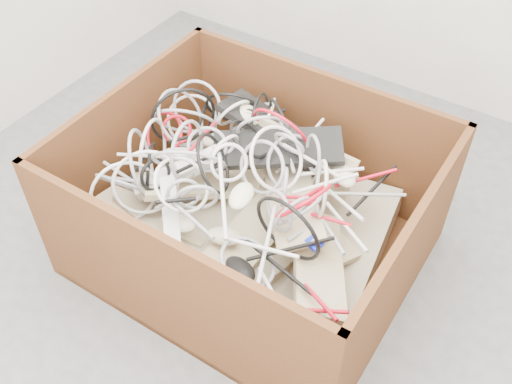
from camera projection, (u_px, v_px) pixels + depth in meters
The scene contains 8 objects.
ground at pixel (258, 316), 2.00m from camera, with size 3.00×3.00×0.00m, color #4D4D50.
cardboard_box at pixel (249, 225), 2.10m from camera, with size 1.10×0.92×0.54m.
keyboard_pile at pixel (257, 191), 2.02m from camera, with size 0.99×0.67×0.33m.
mice_scatter at pixel (236, 186), 1.96m from camera, with size 0.64×0.60×0.21m.
power_strip_left at pixel (178, 172), 1.99m from camera, with size 0.31×0.06×0.04m, color white.
power_strip_right at pixel (170, 212), 1.88m from camera, with size 0.25×0.05×0.04m, color white.
vga_plug at pixel (314, 243), 1.77m from camera, with size 0.04×0.04×0.02m, color #0C1BC1.
cable_tangle at pixel (220, 157), 1.97m from camera, with size 1.02×0.83×0.40m.
Camera 1 is at (0.60, -0.94, 1.72)m, focal length 41.98 mm.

